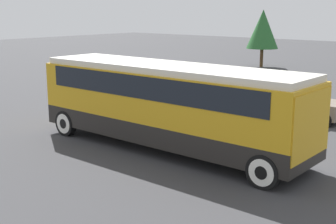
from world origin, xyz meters
name	(u,v)px	position (x,y,z in m)	size (l,w,h in m)	color
ground_plane	(168,149)	(0.00, 0.00, 0.00)	(120.00, 120.00, 0.00)	#38383A
tour_bus	(170,99)	(0.10, 0.00, 1.84)	(10.57, 2.65, 3.05)	black
parked_car_near	(176,94)	(-4.34, 5.76, 0.73)	(4.63, 1.87, 1.47)	maroon
parked_car_mid	(294,102)	(1.21, 7.64, 0.73)	(4.41, 1.83, 1.50)	#7A6B5B
tree_center	(263,29)	(-9.49, 23.87, 3.23)	(2.72, 2.72, 4.88)	brown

